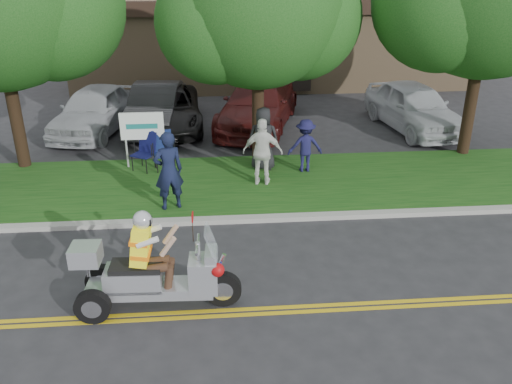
{
  "coord_description": "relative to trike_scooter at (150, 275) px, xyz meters",
  "views": [
    {
      "loc": [
        -0.86,
        -8.54,
        6.1
      ],
      "look_at": [
        0.01,
        2.0,
        1.25
      ],
      "focal_mm": 38.0,
      "sensor_mm": 36.0,
      "label": 1
    }
  ],
  "objects": [
    {
      "name": "parked_car_far_right",
      "position": [
        8.39,
        9.93,
        0.15
      ],
      "size": [
        2.72,
        5.14,
        1.67
      ],
      "primitive_type": "imported",
      "rotation": [
        0.0,
        0.0,
        0.16
      ],
      "color": "silver",
      "rests_on": "ground"
    },
    {
      "name": "centerline_far",
      "position": [
        2.09,
        -0.24,
        -0.68
      ],
      "size": [
        60.0,
        0.1,
        0.01
      ],
      "primitive_type": "cube",
      "color": "gold",
      "rests_on": "ground"
    },
    {
      "name": "lawn_chair_b",
      "position": [
        -0.25,
        6.64,
        0.04
      ],
      "size": [
        0.71,
        0.73,
        1.1
      ],
      "rotation": [
        0.0,
        0.0,
        0.25
      ],
      "color": "black",
      "rests_on": "grass_verge"
    },
    {
      "name": "lawn_chair_a",
      "position": [
        -0.75,
        6.63,
        0.03
      ],
      "size": [
        0.79,
        0.8,
        1.08
      ],
      "rotation": [
        0.0,
        0.0,
        -0.53
      ],
      "color": "black",
      "rests_on": "grass_verge"
    },
    {
      "name": "commercial_building",
      "position": [
        4.09,
        19.16,
        1.32
      ],
      "size": [
        18.0,
        8.2,
        4.0
      ],
      "color": "#9E7F5B",
      "rests_on": "ground"
    },
    {
      "name": "grass_verge",
      "position": [
        2.09,
        5.38,
        -0.63
      ],
      "size": [
        60.0,
        4.0,
        0.1
      ],
      "primitive_type": "cube",
      "color": "#144712",
      "rests_on": "ground"
    },
    {
      "name": "parked_car_left",
      "position": [
        -0.81,
        10.85,
        0.09
      ],
      "size": [
        2.0,
        4.82,
        1.55
      ],
      "primitive_type": "imported",
      "rotation": [
        0.0,
        0.0,
        -0.08
      ],
      "color": "#28282A",
      "rests_on": "ground"
    },
    {
      "name": "curb",
      "position": [
        2.09,
        3.23,
        -0.63
      ],
      "size": [
        60.0,
        0.25,
        0.12
      ],
      "primitive_type": "cube",
      "color": "#A8A89E",
      "rests_on": "ground"
    },
    {
      "name": "spectator_chair_b",
      "position": [
        2.65,
        6.33,
        0.34
      ],
      "size": [
        0.99,
        0.74,
        1.84
      ],
      "primitive_type": "imported",
      "rotation": [
        0.0,
        0.0,
        2.96
      ],
      "color": "black",
      "rests_on": "grass_verge"
    },
    {
      "name": "centerline_near",
      "position": [
        2.09,
        -0.4,
        -0.68
      ],
      "size": [
        60.0,
        0.1,
        0.01
      ],
      "primitive_type": "cube",
      "color": "gold",
      "rests_on": "ground"
    },
    {
      "name": "spectator_adult_left",
      "position": [
        0.11,
        3.93,
        0.41
      ],
      "size": [
        0.83,
        0.67,
        1.98
      ],
      "primitive_type": "imported",
      "rotation": [
        0.0,
        0.0,
        3.45
      ],
      "color": "#131A36",
      "rests_on": "grass_verge"
    },
    {
      "name": "business_sign",
      "position": [
        -0.81,
        6.78,
        0.57
      ],
      "size": [
        1.25,
        0.06,
        1.75
      ],
      "color": "silver",
      "rests_on": "ground"
    },
    {
      "name": "spectator_chair_a",
      "position": [
        3.83,
        6.07,
        0.19
      ],
      "size": [
        1.0,
        0.59,
        1.54
      ],
      "primitive_type": "imported",
      "rotation": [
        0.0,
        0.0,
        3.16
      ],
      "color": "#191844",
      "rests_on": "grass_verge"
    },
    {
      "name": "parked_car_right",
      "position": [
        2.89,
        10.76,
        0.13
      ],
      "size": [
        3.83,
        6.07,
        1.64
      ],
      "primitive_type": "imported",
      "rotation": [
        0.0,
        0.0,
        -0.29
      ],
      "color": "#451110",
      "rests_on": "ground"
    },
    {
      "name": "parked_car_far_left",
      "position": [
        -2.91,
        10.53,
        0.12
      ],
      "size": [
        2.9,
        5.06,
        1.62
      ],
      "primitive_type": "imported",
      "rotation": [
        0.0,
        0.0,
        -0.22
      ],
      "color": "#BABCC2",
      "rests_on": "ground"
    },
    {
      "name": "trike_scooter",
      "position": [
        0.0,
        0.0,
        0.0
      ],
      "size": [
        3.0,
        1.02,
        1.96
      ],
      "rotation": [
        0.0,
        0.0,
        -0.04
      ],
      "color": "black",
      "rests_on": "ground"
    },
    {
      "name": "parked_car_mid",
      "position": [
        -0.41,
        10.8,
        0.03
      ],
      "size": [
        2.73,
        5.31,
        1.43
      ],
      "primitive_type": "imported",
      "rotation": [
        0.0,
        0.0,
        0.07
      ],
      "color": "black",
      "rests_on": "ground"
    },
    {
      "name": "tree_mid",
      "position": [
        2.64,
        7.41,
        3.75
      ],
      "size": [
        5.88,
        4.8,
        7.05
      ],
      "color": "#332114",
      "rests_on": "ground"
    },
    {
      "name": "spectator_adult_right",
      "position": [
        2.53,
        5.24,
        0.34
      ],
      "size": [
        1.15,
        0.65,
        1.84
      ],
      "primitive_type": "imported",
      "rotation": [
        0.0,
        0.0,
        2.94
      ],
      "color": "white",
      "rests_on": "grass_verge"
    },
    {
      "name": "ground",
      "position": [
        2.09,
        0.18,
        -0.69
      ],
      "size": [
        120.0,
        120.0,
        0.0
      ],
      "primitive_type": "plane",
      "color": "#28282B",
      "rests_on": "ground"
    }
  ]
}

